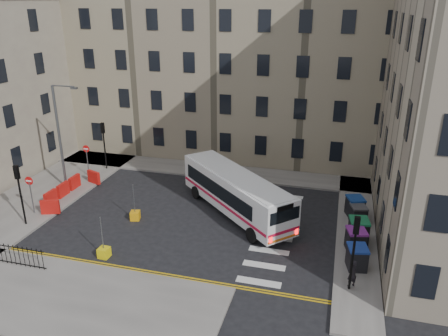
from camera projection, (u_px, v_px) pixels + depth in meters
The scene contains 22 objects.
ground at pixel (218, 221), 29.44m from camera, with size 120.00×120.00×0.00m, color black.
pavement_north at pixel (180, 167), 38.63m from camera, with size 36.00×3.20×0.15m, color slate.
pavement_east at pixel (356, 210), 30.78m from camera, with size 2.40×26.00×0.15m, color slate.
pavement_west at pixel (48, 191), 33.77m from camera, with size 6.00×22.00×0.15m, color slate.
pavement_sw at pixel (31, 292), 22.15m from camera, with size 20.00×6.00×0.15m, color slate.
terrace_north at pixel (192, 59), 41.99m from camera, with size 38.30×10.80×17.20m.
traffic_light_east at pixel (355, 242), 21.33m from camera, with size 0.28×0.22×4.10m.
traffic_light_nw at pixel (104, 139), 37.21m from camera, with size 0.28×0.22×4.10m.
traffic_light_sw at pixel (19, 186), 27.77m from camera, with size 0.28×0.22×4.10m.
streetlamp at pixel (59, 136), 32.89m from camera, with size 0.50×0.22×8.14m.
no_entry_north at pixel (87, 154), 35.83m from camera, with size 0.60×0.08×3.00m.
no_entry_south at pixel (30, 187), 29.53m from camera, with size 0.60×0.08×3.00m.
roadworks_barriers at pixel (67, 190), 32.58m from camera, with size 1.66×6.26×1.00m.
bus at pixel (236, 191), 29.86m from camera, with size 9.41×9.13×2.91m.
wheelie_bin_a at pixel (357, 257), 23.82m from camera, with size 1.25×1.37×1.31m.
wheelie_bin_b at pixel (356, 240), 25.49m from camera, with size 1.33×1.44×1.35m.
wheelie_bin_c at pixel (358, 230), 26.52m from camera, with size 1.31×1.45×1.42m.
wheelie_bin_d at pixel (358, 214), 28.67m from camera, with size 1.24×1.34×1.22m.
wheelie_bin_e at pixel (355, 206), 29.61m from camera, with size 1.39×1.49×1.34m.
pedestrian at pixel (352, 274), 22.21m from camera, with size 0.55×0.36×1.52m, color black.
bollard_yellow at pixel (135, 215), 29.51m from camera, with size 0.60×0.60×0.60m, color orange.
bollard_chevron at pixel (104, 253), 25.19m from camera, with size 0.60×0.60×0.60m, color yellow.
Camera 1 is at (7.37, -25.11, 13.95)m, focal length 35.00 mm.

